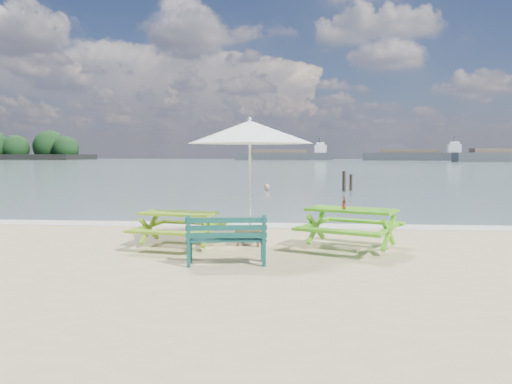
# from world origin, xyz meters

# --- Properties ---
(sea) EXTENTS (300.00, 300.00, 0.00)m
(sea) POSITION_xyz_m (0.00, 85.00, 0.00)
(sea) COLOR slate
(sea) RESTS_ON ground
(foam_strip) EXTENTS (22.00, 0.90, 0.01)m
(foam_strip) POSITION_xyz_m (0.00, 4.60, 0.01)
(foam_strip) COLOR silver
(foam_strip) RESTS_ON ground
(picnic_table_left) EXTENTS (1.78, 1.91, 0.71)m
(picnic_table_left) POSITION_xyz_m (-1.15, 1.40, 0.34)
(picnic_table_left) COLOR #6B9917
(picnic_table_left) RESTS_ON ground
(picnic_table_right) EXTENTS (2.31, 2.40, 0.80)m
(picnic_table_right) POSITION_xyz_m (2.26, 1.49, 0.39)
(picnic_table_right) COLOR #4DA418
(picnic_table_right) RESTS_ON ground
(park_bench) EXTENTS (1.39, 0.64, 0.83)m
(park_bench) POSITION_xyz_m (0.03, -0.01, 0.25)
(park_bench) COLOR #0F3E3A
(park_bench) RESTS_ON ground
(side_table) EXTENTS (0.57, 0.57, 0.33)m
(side_table) POSITION_xyz_m (0.24, 1.81, 0.17)
(side_table) COLOR brown
(side_table) RESTS_ON ground
(patio_umbrella) EXTENTS (2.84, 2.84, 2.54)m
(patio_umbrella) POSITION_xyz_m (0.24, 1.81, 2.31)
(patio_umbrella) COLOR silver
(patio_umbrella) RESTS_ON ground
(beer_bottle) EXTENTS (0.06, 0.06, 0.25)m
(beer_bottle) POSITION_xyz_m (2.10, 1.33, 0.89)
(beer_bottle) COLOR brown
(beer_bottle) RESTS_ON picnic_table_right
(swimmer) EXTENTS (0.72, 0.59, 1.70)m
(swimmer) POSITION_xyz_m (-0.37, 16.87, -0.51)
(swimmer) COLOR tan
(swimmer) RESTS_ON ground
(mooring_pilings) EXTENTS (0.56, 0.76, 1.21)m
(mooring_pilings) POSITION_xyz_m (3.62, 16.78, 0.37)
(mooring_pilings) COLOR black
(mooring_pilings) RESTS_ON ground
(cargo_ships) EXTENTS (140.17, 33.48, 4.40)m
(cargo_ships) POSITION_xyz_m (51.38, 125.20, 1.18)
(cargo_ships) COLOR #33373D
(cargo_ships) RESTS_ON ground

